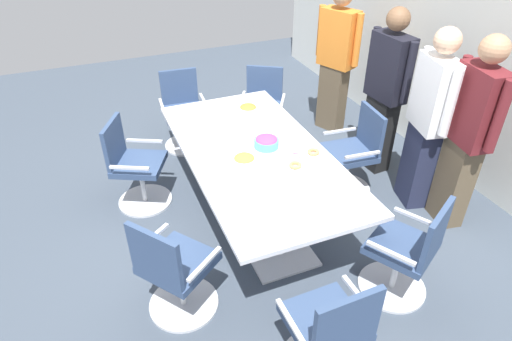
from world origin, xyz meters
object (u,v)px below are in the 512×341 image
at_px(snack_bowl_candy_mix, 266,142).
at_px(snack_bowl_chips_yellow, 244,160).
at_px(office_chair_6, 135,169).
at_px(person_standing_0, 336,59).
at_px(office_chair_2, 407,255).
at_px(office_chair_1, 328,334).
at_px(office_chair_4, 263,111).
at_px(person_standing_3, 468,133).
at_px(donut_platter, 309,161).
at_px(person_standing_1, 386,91).
at_px(office_chair_5, 184,114).
at_px(office_chair_0, 174,273).
at_px(plate_stack, 256,209).
at_px(person_standing_2, 428,119).
at_px(office_chair_3, 353,156).
at_px(conference_table, 256,164).
at_px(napkin_pile, 197,125).
at_px(snack_bowl_pretzels, 248,109).

bearing_deg(snack_bowl_candy_mix, snack_bowl_chips_yellow, -55.65).
relative_size(office_chair_6, person_standing_0, 0.51).
relative_size(office_chair_2, person_standing_0, 0.51).
bearing_deg(office_chair_1, office_chair_4, 73.27).
bearing_deg(person_standing_3, donut_platter, 84.28).
xyz_separation_m(office_chair_4, person_standing_1, (1.04, 0.95, 0.53)).
distance_m(office_chair_2, donut_platter, 1.08).
bearing_deg(office_chair_5, office_chair_0, 78.49).
xyz_separation_m(person_standing_0, snack_bowl_chips_yellow, (1.50, -1.78, -0.14)).
xyz_separation_m(person_standing_3, snack_bowl_chips_yellow, (-0.56, -1.87, -0.15)).
height_order(snack_bowl_candy_mix, plate_stack, snack_bowl_candy_mix).
xyz_separation_m(office_chair_1, person_standing_2, (-1.33, 1.77, 0.52)).
bearing_deg(snack_bowl_candy_mix, person_standing_3, 64.35).
xyz_separation_m(office_chair_4, snack_bowl_chips_yellow, (1.53, -0.82, 0.39)).
bearing_deg(person_standing_0, office_chair_4, 65.22).
xyz_separation_m(office_chair_3, snack_bowl_candy_mix, (0.01, -0.98, 0.40)).
bearing_deg(person_standing_0, conference_table, 106.72).
relative_size(conference_table, office_chair_6, 2.64).
xyz_separation_m(office_chair_1, person_standing_0, (-3.03, 1.80, 0.53)).
bearing_deg(napkin_pile, snack_bowl_pretzels, 102.11).
relative_size(office_chair_4, snack_bowl_pretzels, 4.71).
distance_m(office_chair_0, office_chair_5, 2.55).
relative_size(conference_table, donut_platter, 6.06).
distance_m(office_chair_1, office_chair_5, 3.32).
relative_size(office_chair_1, person_standing_2, 0.51).
xyz_separation_m(plate_stack, napkin_pile, (-1.38, -0.06, 0.03)).
distance_m(office_chair_3, snack_bowl_chips_yellow, 1.35).
bearing_deg(office_chair_6, snack_bowl_chips_yellow, 71.79).
distance_m(conference_table, donut_platter, 0.51).
distance_m(snack_bowl_candy_mix, plate_stack, 0.91).
bearing_deg(office_chair_6, office_chair_3, 100.14).
relative_size(office_chair_1, snack_bowl_pretzels, 4.71).
distance_m(office_chair_1, person_standing_2, 2.28).
bearing_deg(person_standing_2, office_chair_4, 42.50).
height_order(office_chair_5, snack_bowl_pretzels, office_chair_5).
xyz_separation_m(office_chair_6, plate_stack, (1.44, 0.70, 0.36)).
bearing_deg(snack_bowl_candy_mix, person_standing_0, 131.23).
xyz_separation_m(office_chair_1, office_chair_3, (-1.74, 1.30, 0.00)).
xyz_separation_m(office_chair_5, napkin_pile, (1.03, -0.10, 0.39)).
xyz_separation_m(office_chair_2, office_chair_3, (-1.36, 0.39, 0.00)).
xyz_separation_m(person_standing_0, plate_stack, (2.11, -1.92, -0.17)).
bearing_deg(conference_table, person_standing_2, 77.80).
bearing_deg(plate_stack, donut_platter, 122.28).
relative_size(person_standing_0, napkin_pile, 10.90).
height_order(conference_table, office_chair_1, office_chair_1).
distance_m(person_standing_2, plate_stack, 1.94).
bearing_deg(plate_stack, person_standing_3, 91.38).
bearing_deg(office_chair_3, office_chair_5, 45.87).
bearing_deg(snack_bowl_candy_mix, snack_bowl_pretzels, 172.22).
height_order(office_chair_0, office_chair_1, same).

